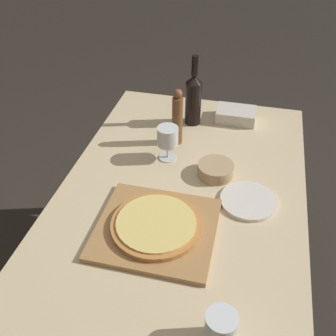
{
  "coord_description": "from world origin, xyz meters",
  "views": [
    {
      "loc": [
        0.2,
        -1.06,
        1.75
      ],
      "look_at": [
        -0.06,
        0.05,
        0.84
      ],
      "focal_mm": 42.0,
      "sensor_mm": 36.0,
      "label": 1
    }
  ],
  "objects_px": {
    "pizza": "(156,224)",
    "wine_glass": "(168,137)",
    "small_bowl": "(216,170)",
    "wine_bottle": "(193,98)",
    "pepper_mill": "(177,118)"
  },
  "relations": [
    {
      "from": "small_bowl",
      "to": "pepper_mill",
      "type": "bearing_deg",
      "value": 136.4
    },
    {
      "from": "small_bowl",
      "to": "wine_glass",
      "type": "bearing_deg",
      "value": 163.01
    },
    {
      "from": "wine_bottle",
      "to": "pepper_mill",
      "type": "height_order",
      "value": "wine_bottle"
    },
    {
      "from": "wine_glass",
      "to": "pizza",
      "type": "bearing_deg",
      "value": -81.87
    },
    {
      "from": "pizza",
      "to": "small_bowl",
      "type": "bearing_deg",
      "value": 66.13
    },
    {
      "from": "pizza",
      "to": "wine_glass",
      "type": "xyz_separation_m",
      "value": [
        -0.06,
        0.4,
        0.07
      ]
    },
    {
      "from": "wine_bottle",
      "to": "pizza",
      "type": "bearing_deg",
      "value": -89.19
    },
    {
      "from": "pizza",
      "to": "small_bowl",
      "type": "distance_m",
      "value": 0.37
    },
    {
      "from": "wine_bottle",
      "to": "pepper_mill",
      "type": "relative_size",
      "value": 1.28
    },
    {
      "from": "pizza",
      "to": "pepper_mill",
      "type": "relative_size",
      "value": 1.18
    },
    {
      "from": "wine_bottle",
      "to": "pepper_mill",
      "type": "xyz_separation_m",
      "value": [
        -0.03,
        -0.17,
        -0.0
      ]
    },
    {
      "from": "pepper_mill",
      "to": "wine_glass",
      "type": "xyz_separation_m",
      "value": [
        -0.01,
        -0.12,
        -0.02
      ]
    },
    {
      "from": "pizza",
      "to": "wine_bottle",
      "type": "relative_size",
      "value": 0.92
    },
    {
      "from": "pizza",
      "to": "pepper_mill",
      "type": "height_order",
      "value": "pepper_mill"
    },
    {
      "from": "pizza",
      "to": "wine_glass",
      "type": "height_order",
      "value": "wine_glass"
    }
  ]
}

